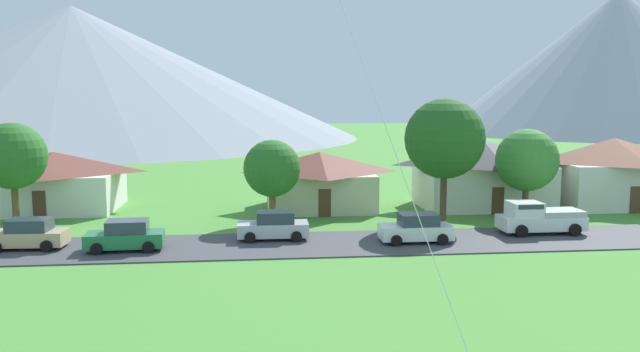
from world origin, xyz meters
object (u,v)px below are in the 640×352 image
house_left_center (55,180)px  tree_right_of_center (445,139)px  parked_car_white_mid_east (416,229)px  parked_car_silver_east_end (274,226)px  pickup_truck_white_west_side (539,218)px  tree_near_left (527,160)px  parked_car_green_west_end (126,236)px  house_right_center (320,179)px  tree_near_right (272,169)px  house_leftmost (483,173)px  house_rightmost (612,171)px  parked_car_tan_mid_west (28,234)px  tree_center (13,156)px

house_left_center → tree_right_of_center: 29.13m
tree_right_of_center → parked_car_white_mid_east: size_ratio=2.01×
parked_car_silver_east_end → pickup_truck_white_west_side: pickup_truck_white_west_side is taller
tree_near_left → parked_car_green_west_end: tree_near_left is taller
house_right_center → tree_near_right: (-3.80, -5.72, 1.52)m
house_left_center → tree_right_of_center: tree_right_of_center is taller
house_left_center → house_leftmost: bearing=-3.9°
house_leftmost → tree_right_of_center: tree_right_of_center is taller
house_rightmost → tree_near_right: bearing=-170.7°
parked_car_silver_east_end → house_rightmost: bearing=18.9°
house_rightmost → tree_near_right: size_ratio=1.69×
parked_car_tan_mid_west → parked_car_silver_east_end: 13.79m
parked_car_white_mid_east → tree_near_right: bearing=141.9°
tree_near_left → tree_near_right: (-17.88, -0.35, -0.34)m
house_leftmost → tree_near_right: tree_near_right is taller
house_rightmost → parked_car_silver_east_end: house_rightmost is taller
parked_car_white_mid_east → house_right_center: bearing=109.9°
tree_near_left → tree_center: 34.69m
house_right_center → tree_near_right: tree_near_right is taller
tree_center → pickup_truck_white_west_side: 33.91m
tree_near_right → parked_car_white_mid_east: bearing=-38.1°
house_left_center → tree_center: bearing=-95.1°
parked_car_white_mid_east → tree_near_left: bearing=35.0°
tree_near_left → parked_car_silver_east_end: size_ratio=1.50×
tree_near_left → house_right_center: bearing=159.1°
pickup_truck_white_west_side → house_leftmost: bearing=89.6°
tree_right_of_center → pickup_truck_white_west_side: tree_right_of_center is taller
house_left_center → parked_car_white_mid_east: (24.42, -13.73, -1.42)m
house_left_center → parked_car_green_west_end: 16.09m
tree_right_of_center → tree_near_left: bearing=13.1°
house_right_center → house_rightmost: 23.01m
tree_right_of_center → house_left_center: bearing=163.0°
house_rightmost → parked_car_green_west_end: house_rightmost is taller
parked_car_green_west_end → parked_car_silver_east_end: size_ratio=1.01×
house_leftmost → house_rightmost: (10.27, -0.67, 0.10)m
parked_car_tan_mid_west → pickup_truck_white_west_side: pickup_truck_white_west_side is taller
parked_car_green_west_end → parked_car_white_mid_east: 16.53m
parked_car_white_mid_east → pickup_truck_white_west_side: (8.22, 1.53, 0.19)m
tree_near_left → tree_center: size_ratio=0.92×
tree_right_of_center → parked_car_white_mid_east: tree_right_of_center is taller
house_rightmost → pickup_truck_white_west_side: (-10.35, -9.30, -1.72)m
tree_center → parked_car_tan_mid_west: tree_center is taller
house_right_center → pickup_truck_white_west_side: bearing=-40.1°
house_right_center → tree_center: bearing=-166.7°
parked_car_white_mid_east → house_rightmost: bearing=30.2°
parked_car_white_mid_east → pickup_truck_white_west_side: size_ratio=0.81×
parked_car_tan_mid_west → pickup_truck_white_west_side: 30.27m
tree_right_of_center → parked_car_white_mid_east: 7.89m
tree_right_of_center → tree_center: bearing=176.0°
house_leftmost → tree_near_right: (-16.49, -5.07, 1.10)m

